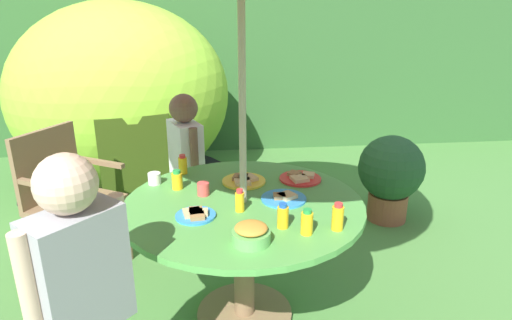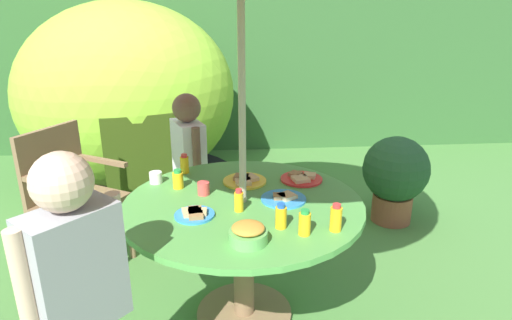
{
  "view_description": "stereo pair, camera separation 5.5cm",
  "coord_description": "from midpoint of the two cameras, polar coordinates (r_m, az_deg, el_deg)",
  "views": [
    {
      "loc": [
        -0.15,
        -2.05,
        1.67
      ],
      "look_at": [
        0.07,
        0.06,
        0.91
      ],
      "focal_mm": 30.81,
      "sensor_mm": 36.0,
      "label": 1
    },
    {
      "loc": [
        -0.1,
        -2.06,
        1.67
      ],
      "look_at": [
        0.07,
        0.06,
        0.91
      ],
      "focal_mm": 30.81,
      "sensor_mm": 36.0,
      "label": 2
    }
  ],
  "objects": [
    {
      "name": "plate_near_right",
      "position": [
        2.13,
        -8.56,
        -7.0
      ],
      "size": [
        0.19,
        0.19,
        0.03
      ],
      "color": "#338CD8",
      "rests_on": "garden_table"
    },
    {
      "name": "juice_bottle_center_front",
      "position": [
        2.0,
        2.72,
        -7.32
      ],
      "size": [
        0.05,
        0.05,
        0.12
      ],
      "color": "yellow",
      "rests_on": "garden_table"
    },
    {
      "name": "plate_far_left",
      "position": [
        2.55,
        5.17,
        -2.33
      ],
      "size": [
        0.24,
        0.24,
        0.03
      ],
      "color": "red",
      "rests_on": "garden_table"
    },
    {
      "name": "juice_bottle_front_edge",
      "position": [
        2.15,
        -2.85,
        -5.35
      ],
      "size": [
        0.05,
        0.05,
        0.12
      ],
      "color": "yellow",
      "rests_on": "garden_table"
    },
    {
      "name": "hedge_backdrop",
      "position": [
        5.46,
        -4.84,
        12.52
      ],
      "size": [
        9.0,
        0.7,
        2.01
      ],
      "primitive_type": "cube",
      "color": "#33602D",
      "rests_on": "ground_plane"
    },
    {
      "name": "dome_tent",
      "position": [
        4.32,
        -17.3,
        7.78
      ],
      "size": [
        2.49,
        2.49,
        1.72
      ],
      "rotation": [
        0.0,
        0.0,
        0.26
      ],
      "color": "#8CC633",
      "rests_on": "ground_plane"
    },
    {
      "name": "juice_bottle_near_left",
      "position": [
        2.45,
        -10.83,
        -2.6
      ],
      "size": [
        0.06,
        0.06,
        0.11
      ],
      "color": "yellow",
      "rests_on": "garden_table"
    },
    {
      "name": "potted_plant",
      "position": [
        3.64,
        16.67,
        -1.66
      ],
      "size": [
        0.52,
        0.52,
        0.7
      ],
      "color": "brown",
      "rests_on": "ground_plane"
    },
    {
      "name": "plate_mid_right",
      "position": [
        2.5,
        -2.22,
        -2.66
      ],
      "size": [
        0.25,
        0.25,
        0.03
      ],
      "color": "yellow",
      "rests_on": "garden_table"
    },
    {
      "name": "wooden_chair",
      "position": [
        3.05,
        -24.04,
        -3.81
      ],
      "size": [
        0.61,
        0.63,
        0.94
      ],
      "rotation": [
        0.0,
        0.0,
        1.05
      ],
      "color": "brown",
      "rests_on": "ground_plane"
    },
    {
      "name": "snack_bowl",
      "position": [
        1.88,
        -1.49,
        -9.56
      ],
      "size": [
        0.17,
        0.17,
        0.09
      ],
      "color": "#66B259",
      "rests_on": "garden_table"
    },
    {
      "name": "juice_bottle_far_right",
      "position": [
        1.95,
        5.82,
        -8.08
      ],
      "size": [
        0.05,
        0.05,
        0.12
      ],
      "color": "yellow",
      "rests_on": "garden_table"
    },
    {
      "name": "juice_bottle_mid_left",
      "position": [
        2.66,
        -10.07,
        -0.61
      ],
      "size": [
        0.05,
        0.05,
        0.12
      ],
      "color": "yellow",
      "rests_on": "garden_table"
    },
    {
      "name": "cup_near",
      "position": [
        2.55,
        -13.65,
        -2.34
      ],
      "size": [
        0.07,
        0.07,
        0.06
      ],
      "primitive_type": "cylinder",
      "color": "white",
      "rests_on": "garden_table"
    },
    {
      "name": "ground_plane",
      "position": [
        2.66,
        -2.12,
        -19.63
      ],
      "size": [
        10.0,
        10.0,
        0.02
      ],
      "primitive_type": "cube",
      "color": "#477A38"
    },
    {
      "name": "cup_far",
      "position": [
        2.35,
        -7.53,
        -3.74
      ],
      "size": [
        0.06,
        0.06,
        0.07
      ],
      "primitive_type": "cylinder",
      "color": "#E04C47",
      "rests_on": "garden_table"
    },
    {
      "name": "juice_bottle_center_back",
      "position": [
        2.01,
        9.79,
        -7.34
      ],
      "size": [
        0.05,
        0.05,
        0.13
      ],
      "color": "yellow",
      "rests_on": "garden_table"
    },
    {
      "name": "child_in_grey_shirt",
      "position": [
        1.72,
        -22.8,
        -13.28
      ],
      "size": [
        0.34,
        0.35,
        1.22
      ],
      "rotation": [
        0.0,
        0.0,
        0.81
      ],
      "color": "brown",
      "rests_on": "ground_plane"
    },
    {
      "name": "garden_table",
      "position": [
        2.34,
        -2.29,
        -8.83
      ],
      "size": [
        1.24,
        1.24,
        0.71
      ],
      "color": "brown",
      "rests_on": "ground_plane"
    },
    {
      "name": "plate_back_edge",
      "position": [
        2.29,
        2.96,
        -4.98
      ],
      "size": [
        0.24,
        0.24,
        0.03
      ],
      "color": "#338CD8",
      "rests_on": "garden_table"
    },
    {
      "name": "child_in_white_shirt",
      "position": [
        3.03,
        -9.6,
        0.93
      ],
      "size": [
        0.26,
        0.36,
        1.12
      ],
      "rotation": [
        0.0,
        0.0,
        -1.19
      ],
      "color": "#3F3F47",
      "rests_on": "ground_plane"
    }
  ]
}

